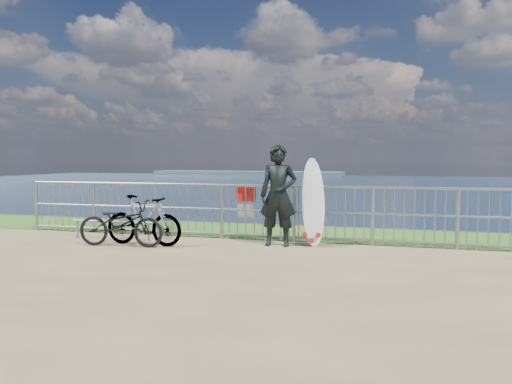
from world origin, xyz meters
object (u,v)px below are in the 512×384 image
(bicycle_near, at_px, (121,223))
(surfer, at_px, (278,195))
(bicycle_far, at_px, (143,220))
(surfboard, at_px, (313,205))

(bicycle_near, bearing_deg, surfer, -77.51)
(bicycle_near, distance_m, bicycle_far, 0.42)
(surfer, distance_m, surfboard, 0.68)
(bicycle_far, bearing_deg, surfboard, -72.37)
(surfer, xyz_separation_m, surfboard, (0.63, 0.18, -0.18))
(surfer, xyz_separation_m, bicycle_near, (-2.80, -0.88, -0.52))
(surfer, bearing_deg, bicycle_far, -169.09)
(surfboard, relative_size, bicycle_far, 1.05)
(surfer, relative_size, surfboard, 1.14)
(bicycle_far, bearing_deg, bicycle_near, 126.65)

